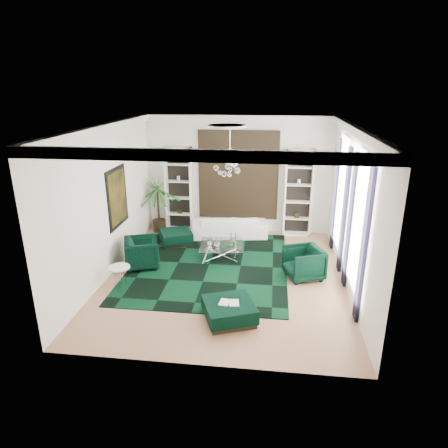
# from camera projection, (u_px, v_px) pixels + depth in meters

# --- Properties ---
(floor) EXTENTS (6.00, 7.00, 0.02)m
(floor) POSITION_uv_depth(u_px,v_px,m) (226.00, 276.00, 10.34)
(floor) COLOR tan
(floor) RESTS_ON ground
(ceiling) EXTENTS (6.00, 7.00, 0.02)m
(ceiling) POSITION_uv_depth(u_px,v_px,m) (226.00, 125.00, 9.07)
(ceiling) COLOR white
(ceiling) RESTS_ON ground
(wall_back) EXTENTS (6.00, 0.02, 3.80)m
(wall_back) POSITION_uv_depth(u_px,v_px,m) (238.00, 175.00, 12.99)
(wall_back) COLOR silver
(wall_back) RESTS_ON ground
(wall_front) EXTENTS (6.00, 0.02, 3.80)m
(wall_front) POSITION_uv_depth(u_px,v_px,m) (200.00, 268.00, 6.42)
(wall_front) COLOR silver
(wall_front) RESTS_ON ground
(wall_left) EXTENTS (0.02, 7.00, 3.80)m
(wall_left) POSITION_uv_depth(u_px,v_px,m) (107.00, 202.00, 10.05)
(wall_left) COLOR silver
(wall_left) RESTS_ON ground
(wall_right) EXTENTS (0.02, 7.00, 3.80)m
(wall_right) POSITION_uv_depth(u_px,v_px,m) (353.00, 210.00, 9.36)
(wall_right) COLOR silver
(wall_right) RESTS_ON ground
(crown_molding) EXTENTS (6.00, 7.00, 0.18)m
(crown_molding) POSITION_uv_depth(u_px,v_px,m) (226.00, 130.00, 9.11)
(crown_molding) COLOR white
(crown_molding) RESTS_ON ceiling
(ceiling_medallion) EXTENTS (0.90, 0.90, 0.05)m
(ceiling_medallion) POSITION_uv_depth(u_px,v_px,m) (227.00, 126.00, 9.37)
(ceiling_medallion) COLOR white
(ceiling_medallion) RESTS_ON ceiling
(tapestry) EXTENTS (2.50, 0.06, 2.80)m
(tapestry) POSITION_uv_depth(u_px,v_px,m) (238.00, 175.00, 12.95)
(tapestry) COLOR black
(tapestry) RESTS_ON wall_back
(shelving_left) EXTENTS (0.90, 0.38, 2.80)m
(shelving_left) POSITION_uv_depth(u_px,v_px,m) (179.00, 190.00, 13.20)
(shelving_left) COLOR white
(shelving_left) RESTS_ON floor
(shelving_right) EXTENTS (0.90, 0.38, 2.80)m
(shelving_right) POSITION_uv_depth(u_px,v_px,m) (298.00, 193.00, 12.75)
(shelving_right) COLOR white
(shelving_right) RESTS_ON floor
(painting) EXTENTS (0.04, 1.30, 1.60)m
(painting) POSITION_uv_depth(u_px,v_px,m) (118.00, 197.00, 10.63)
(painting) COLOR black
(painting) RESTS_ON wall_left
(window_near) EXTENTS (0.03, 1.10, 2.90)m
(window_near) POSITION_uv_depth(u_px,v_px,m) (359.00, 223.00, 8.52)
(window_near) COLOR white
(window_near) RESTS_ON wall_right
(curtain_near_a) EXTENTS (0.07, 0.30, 3.25)m
(curtain_near_a) POSITION_uv_depth(u_px,v_px,m) (364.00, 248.00, 7.88)
(curtain_near_a) COLOR black
(curtain_near_a) RESTS_ON floor
(curtain_near_b) EXTENTS (0.07, 0.30, 3.25)m
(curtain_near_b) POSITION_uv_depth(u_px,v_px,m) (350.00, 222.00, 9.34)
(curtain_near_b) COLOR black
(curtain_near_b) RESTS_ON floor
(window_far) EXTENTS (0.03, 1.10, 2.90)m
(window_far) POSITION_uv_depth(u_px,v_px,m) (342.00, 194.00, 10.77)
(window_far) COLOR white
(window_far) RESTS_ON wall_right
(curtain_far_a) EXTENTS (0.07, 0.30, 3.25)m
(curtain_far_a) POSITION_uv_depth(u_px,v_px,m) (344.00, 211.00, 10.13)
(curtain_far_a) COLOR black
(curtain_far_a) RESTS_ON floor
(curtain_far_b) EXTENTS (0.07, 0.30, 3.25)m
(curtain_far_b) POSITION_uv_depth(u_px,v_px,m) (336.00, 195.00, 11.59)
(curtain_far_b) COLOR black
(curtain_far_b) RESTS_ON floor
(rug) EXTENTS (4.20, 5.00, 0.02)m
(rug) POSITION_uv_depth(u_px,v_px,m) (209.00, 264.00, 10.98)
(rug) COLOR black
(rug) RESTS_ON floor
(sofa) EXTENTS (2.51, 1.29, 0.70)m
(sofa) POSITION_uv_depth(u_px,v_px,m) (229.00, 226.00, 12.94)
(sofa) COLOR white
(sofa) RESTS_ON floor
(armchair_left) EXTENTS (1.14, 1.13, 0.81)m
(armchair_left) POSITION_uv_depth(u_px,v_px,m) (142.00, 253.00, 10.75)
(armchair_left) COLOR black
(armchair_left) RESTS_ON floor
(armchair_right) EXTENTS (1.14, 1.12, 0.81)m
(armchair_right) POSITION_uv_depth(u_px,v_px,m) (304.00, 263.00, 10.13)
(armchair_right) COLOR black
(armchair_right) RESTS_ON floor
(coffee_table) EXTENTS (1.32, 1.32, 0.41)m
(coffee_table) POSITION_uv_depth(u_px,v_px,m) (222.00, 251.00, 11.35)
(coffee_table) COLOR white
(coffee_table) RESTS_ON floor
(ottoman_side) EXTENTS (1.19, 1.19, 0.40)m
(ottoman_side) POSITION_uv_depth(u_px,v_px,m) (176.00, 237.00, 12.40)
(ottoman_side) COLOR black
(ottoman_side) RESTS_ON floor
(ottoman_front) EXTENTS (1.30, 1.30, 0.40)m
(ottoman_front) POSITION_uv_depth(u_px,v_px,m) (229.00, 311.00, 8.36)
(ottoman_front) COLOR black
(ottoman_front) RESTS_ON floor
(book) EXTENTS (0.42, 0.28, 0.03)m
(book) POSITION_uv_depth(u_px,v_px,m) (229.00, 302.00, 8.29)
(book) COLOR white
(book) RESTS_ON ottoman_front
(side_table) EXTENTS (0.67, 0.67, 0.50)m
(side_table) POSITION_uv_depth(u_px,v_px,m) (120.00, 277.00, 9.75)
(side_table) COLOR white
(side_table) RESTS_ON floor
(palm) EXTENTS (1.99, 1.99, 2.40)m
(palm) POSITION_uv_depth(u_px,v_px,m) (158.00, 197.00, 13.12)
(palm) COLOR #1C651B
(palm) RESTS_ON floor
(chandelier) EXTENTS (1.05, 1.05, 0.72)m
(chandelier) POSITION_uv_depth(u_px,v_px,m) (230.00, 164.00, 9.82)
(chandelier) COLOR white
(chandelier) RESTS_ON ceiling
(table_plant) EXTENTS (0.15, 0.13, 0.24)m
(table_plant) POSITION_uv_depth(u_px,v_px,m) (231.00, 244.00, 10.97)
(table_plant) COLOR #1C651B
(table_plant) RESTS_ON coffee_table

